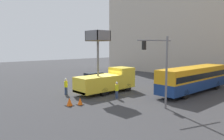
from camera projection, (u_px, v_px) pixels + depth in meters
The scene contains 10 objects.
ground_plane at pixel (109, 92), 25.83m from camera, with size 120.00×120.00×0.00m, color #38383A.
building_backdrop_far at pixel (206, 24), 41.01m from camera, with size 44.00×10.00×19.11m.
utility_truck at pixel (107, 80), 25.50m from camera, with size 2.47×7.44×7.13m.
city_bus at pixel (194, 77), 25.58m from camera, with size 2.44×12.32×3.01m.
traffic_light_pole at pixel (158, 59), 19.89m from camera, with size 3.78×3.53×6.27m.
road_worker_near_truck at pixel (66, 86), 24.48m from camera, with size 0.38×0.38×1.87m.
road_worker_directing at pixel (117, 90), 22.73m from camera, with size 0.38×0.38×1.76m.
traffic_cone_near_truck at pixel (69, 102), 19.88m from camera, with size 0.69×0.69×0.79m.
traffic_cone_mid_road at pixel (80, 102), 20.21m from camera, with size 0.61×0.61×0.69m.
parked_car_curbside at pixel (94, 78), 32.58m from camera, with size 1.75×4.66×1.50m.
Camera 1 is at (19.05, -16.78, 5.44)m, focal length 35.00 mm.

